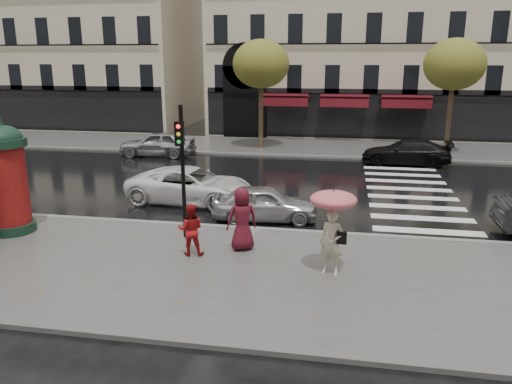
% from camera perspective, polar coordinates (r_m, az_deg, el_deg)
% --- Properties ---
extents(ground, '(160.00, 160.00, 0.00)m').
position_cam_1_polar(ground, '(13.89, -3.80, -8.51)').
color(ground, black).
rests_on(ground, ground).
extents(near_sidewalk, '(90.00, 7.00, 0.12)m').
position_cam_1_polar(near_sidewalk, '(13.42, -4.32, -9.12)').
color(near_sidewalk, '#474744').
rests_on(near_sidewalk, ground).
extents(far_sidewalk, '(90.00, 6.00, 0.12)m').
position_cam_1_polar(far_sidewalk, '(31.97, 4.41, 5.16)').
color(far_sidewalk, '#474744').
rests_on(far_sidewalk, ground).
extents(near_kerb, '(90.00, 0.25, 0.14)m').
position_cam_1_polar(near_kerb, '(16.59, -1.32, -4.22)').
color(near_kerb, slate).
rests_on(near_kerb, ground).
extents(far_kerb, '(90.00, 0.25, 0.14)m').
position_cam_1_polar(far_kerb, '(29.03, 3.79, 4.17)').
color(far_kerb, slate).
rests_on(far_kerb, ground).
extents(zebra_crossing, '(3.60, 11.75, 0.01)m').
position_cam_1_polar(zebra_crossing, '(22.81, 17.06, 0.34)').
color(zebra_crossing, silver).
rests_on(zebra_crossing, ground).
extents(tree_far_left, '(3.40, 3.40, 6.64)m').
position_cam_1_polar(tree_far_left, '(30.77, 0.58, 14.38)').
color(tree_far_left, '#38281C').
rests_on(tree_far_left, ground).
extents(tree_far_right, '(3.40, 3.40, 6.64)m').
position_cam_1_polar(tree_far_right, '(30.90, 21.72, 13.35)').
color(tree_far_right, '#38281C').
rests_on(tree_far_right, ground).
extents(woman_umbrella, '(1.19, 1.19, 2.29)m').
position_cam_1_polar(woman_umbrella, '(12.76, 8.75, -3.00)').
color(woman_umbrella, beige).
rests_on(woman_umbrella, near_sidewalk).
extents(woman_red, '(0.82, 0.69, 1.50)m').
position_cam_1_polar(woman_red, '(14.22, -7.48, -4.28)').
color(woman_red, maroon).
rests_on(woman_red, near_sidewalk).
extents(man_burgundy, '(1.07, 0.94, 1.85)m').
position_cam_1_polar(man_burgundy, '(14.45, -1.60, -3.10)').
color(man_burgundy, '#51101C').
rests_on(man_burgundy, near_sidewalk).
extents(morris_column, '(1.44, 1.44, 3.88)m').
position_cam_1_polar(morris_column, '(17.53, -26.64, 1.71)').
color(morris_column, black).
rests_on(morris_column, near_sidewalk).
extents(traffic_light, '(0.27, 0.39, 4.10)m').
position_cam_1_polar(traffic_light, '(15.14, -8.48, 3.70)').
color(traffic_light, black).
rests_on(traffic_light, near_sidewalk).
extents(car_silver, '(3.84, 1.90, 1.26)m').
position_cam_1_polar(car_silver, '(17.48, 1.05, -1.27)').
color(car_silver, '#B5B6BB').
rests_on(car_silver, ground).
extents(car_white, '(5.22, 2.79, 1.40)m').
position_cam_1_polar(car_white, '(19.76, -7.42, 0.74)').
color(car_white, white).
rests_on(car_white, ground).
extents(car_black, '(4.73, 2.17, 1.34)m').
position_cam_1_polar(car_black, '(27.96, 16.78, 4.39)').
color(car_black, black).
rests_on(car_black, ground).
extents(car_far_silver, '(4.46, 2.06, 1.48)m').
position_cam_1_polar(car_far_silver, '(29.57, -11.20, 5.44)').
color(car_far_silver, '#9C9DA0').
rests_on(car_far_silver, ground).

